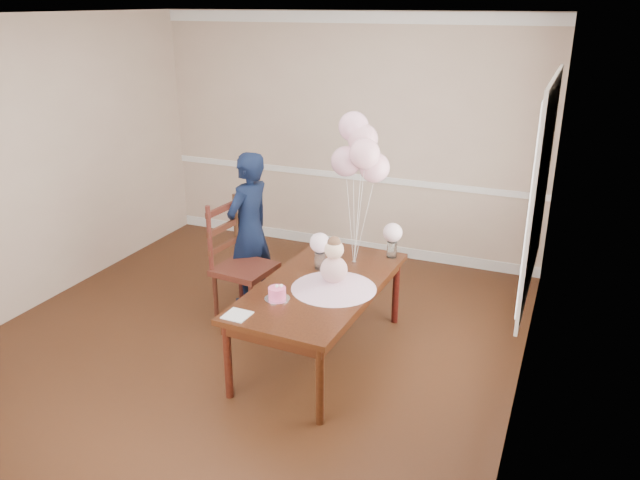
# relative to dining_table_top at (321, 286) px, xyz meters

# --- Properties ---
(floor) EXTENTS (4.50, 5.00, 0.00)m
(floor) POSITION_rel_dining_table_top_xyz_m (-0.67, -0.13, -0.65)
(floor) COLOR black
(floor) RESTS_ON ground
(ceiling) EXTENTS (4.50, 5.00, 0.02)m
(ceiling) POSITION_rel_dining_table_top_xyz_m (-0.67, -0.13, 2.05)
(ceiling) COLOR silver
(ceiling) RESTS_ON wall_back
(wall_back) EXTENTS (4.50, 0.02, 2.70)m
(wall_back) POSITION_rel_dining_table_top_xyz_m (-0.67, 2.37, 0.70)
(wall_back) COLOR tan
(wall_back) RESTS_ON floor
(wall_left) EXTENTS (0.02, 5.00, 2.70)m
(wall_left) POSITION_rel_dining_table_top_xyz_m (-2.92, -0.13, 0.70)
(wall_left) COLOR tan
(wall_left) RESTS_ON floor
(wall_right) EXTENTS (0.02, 5.00, 2.70)m
(wall_right) POSITION_rel_dining_table_top_xyz_m (1.58, -0.13, 0.70)
(wall_right) COLOR tan
(wall_right) RESTS_ON floor
(chair_rail_trim) EXTENTS (4.50, 0.02, 0.07)m
(chair_rail_trim) POSITION_rel_dining_table_top_xyz_m (-0.67, 2.36, 0.25)
(chair_rail_trim) COLOR white
(chair_rail_trim) RESTS_ON wall_back
(crown_molding) EXTENTS (4.50, 0.02, 0.12)m
(crown_molding) POSITION_rel_dining_table_top_xyz_m (-0.67, 2.36, 1.98)
(crown_molding) COLOR white
(crown_molding) RESTS_ON wall_back
(baseboard_trim) EXTENTS (4.50, 0.02, 0.12)m
(baseboard_trim) POSITION_rel_dining_table_top_xyz_m (-0.67, 2.36, -0.59)
(baseboard_trim) COLOR silver
(baseboard_trim) RESTS_ON floor
(window_frame) EXTENTS (0.02, 1.66, 1.56)m
(window_frame) POSITION_rel_dining_table_top_xyz_m (1.56, 0.37, 0.90)
(window_frame) COLOR white
(window_frame) RESTS_ON wall_right
(window_blinds) EXTENTS (0.01, 1.50, 1.40)m
(window_blinds) POSITION_rel_dining_table_top_xyz_m (1.54, 0.37, 0.90)
(window_blinds) COLOR white
(window_blinds) RESTS_ON wall_right
(dining_table_top) EXTENTS (0.96, 1.82, 0.04)m
(dining_table_top) POSITION_rel_dining_table_top_xyz_m (0.00, 0.00, 0.00)
(dining_table_top) COLOR black
(dining_table_top) RESTS_ON table_leg_fl
(table_apron) EXTENTS (0.87, 1.73, 0.09)m
(table_apron) POSITION_rel_dining_table_top_xyz_m (0.00, 0.00, -0.07)
(table_apron) COLOR black
(table_apron) RESTS_ON table_leg_fl
(table_leg_fl) EXTENTS (0.06, 0.06, 0.63)m
(table_leg_fl) POSITION_rel_dining_table_top_xyz_m (-0.41, -0.81, -0.33)
(table_leg_fl) COLOR black
(table_leg_fl) RESTS_ON floor
(table_leg_fr) EXTENTS (0.06, 0.06, 0.63)m
(table_leg_fr) POSITION_rel_dining_table_top_xyz_m (0.34, -0.84, -0.33)
(table_leg_fr) COLOR black
(table_leg_fr) RESTS_ON floor
(table_leg_bl) EXTENTS (0.06, 0.06, 0.63)m
(table_leg_bl) POSITION_rel_dining_table_top_xyz_m (-0.34, 0.84, -0.33)
(table_leg_bl) COLOR black
(table_leg_bl) RESTS_ON floor
(table_leg_br) EXTENTS (0.06, 0.06, 0.63)m
(table_leg_br) POSITION_rel_dining_table_top_xyz_m (0.41, 0.81, -0.33)
(table_leg_br) COLOR black
(table_leg_br) RESTS_ON floor
(baby_skirt) EXTENTS (0.70, 0.70, 0.09)m
(baby_skirt) POSITION_rel_dining_table_top_xyz_m (0.13, -0.05, 0.07)
(baby_skirt) COLOR #DAA1BD
(baby_skirt) RESTS_ON dining_table_top
(baby_torso) EXTENTS (0.21, 0.21, 0.21)m
(baby_torso) POSITION_rel_dining_table_top_xyz_m (0.13, -0.05, 0.18)
(baby_torso) COLOR pink
(baby_torso) RESTS_ON baby_skirt
(baby_head) EXTENTS (0.15, 0.15, 0.15)m
(baby_head) POSITION_rel_dining_table_top_xyz_m (0.13, -0.05, 0.35)
(baby_head) COLOR beige
(baby_head) RESTS_ON baby_torso
(baby_hair) EXTENTS (0.11, 0.11, 0.11)m
(baby_hair) POSITION_rel_dining_table_top_xyz_m (0.13, -0.05, 0.41)
(baby_hair) COLOR brown
(baby_hair) RESTS_ON baby_head
(cake_platter) EXTENTS (0.20, 0.20, 0.01)m
(cake_platter) POSITION_rel_dining_table_top_xyz_m (-0.19, -0.39, 0.03)
(cake_platter) COLOR silver
(cake_platter) RESTS_ON dining_table_top
(birthday_cake) EXTENTS (0.14, 0.14, 0.09)m
(birthday_cake) POSITION_rel_dining_table_top_xyz_m (-0.19, -0.39, 0.07)
(birthday_cake) COLOR #FF508E
(birthday_cake) RESTS_ON cake_platter
(cake_flower_a) EXTENTS (0.03, 0.03, 0.03)m
(cake_flower_a) POSITION_rel_dining_table_top_xyz_m (-0.19, -0.39, 0.13)
(cake_flower_a) COLOR white
(cake_flower_a) RESTS_ON birthday_cake
(cake_flower_b) EXTENTS (0.03, 0.03, 0.03)m
(cake_flower_b) POSITION_rel_dining_table_top_xyz_m (-0.17, -0.38, 0.13)
(cake_flower_b) COLOR white
(cake_flower_b) RESTS_ON birthday_cake
(rose_vase_near) EXTENTS (0.09, 0.09, 0.14)m
(rose_vase_near) POSITION_rel_dining_table_top_xyz_m (-0.12, 0.27, 0.09)
(rose_vase_near) COLOR white
(rose_vase_near) RESTS_ON dining_table_top
(roses_near) EXTENTS (0.17, 0.17, 0.17)m
(roses_near) POSITION_rel_dining_table_top_xyz_m (-0.12, 0.27, 0.25)
(roses_near) COLOR white
(roses_near) RESTS_ON rose_vase_near
(rose_vase_far) EXTENTS (0.09, 0.09, 0.14)m
(rose_vase_far) POSITION_rel_dining_table_top_xyz_m (0.37, 0.74, 0.09)
(rose_vase_far) COLOR white
(rose_vase_far) RESTS_ON dining_table_top
(roses_far) EXTENTS (0.17, 0.17, 0.17)m
(roses_far) POSITION_rel_dining_table_top_xyz_m (0.37, 0.74, 0.25)
(roses_far) COLOR #FFD5DD
(roses_far) RESTS_ON rose_vase_far
(napkin) EXTENTS (0.19, 0.19, 0.01)m
(napkin) POSITION_rel_dining_table_top_xyz_m (-0.34, -0.75, 0.03)
(napkin) COLOR silver
(napkin) RESTS_ON dining_table_top
(balloon_weight) EXTENTS (0.04, 0.04, 0.02)m
(balloon_weight) POSITION_rel_dining_table_top_xyz_m (0.11, 0.49, 0.03)
(balloon_weight) COLOR silver
(balloon_weight) RESTS_ON dining_table_top
(balloon_a) EXTENTS (0.25, 0.25, 0.25)m
(balloon_a) POSITION_rel_dining_table_top_xyz_m (0.02, 0.49, 0.92)
(balloon_a) COLOR #DB9BAE
(balloon_a) RESTS_ON balloon_ribbon_a
(balloon_b) EXTENTS (0.25, 0.25, 0.25)m
(balloon_b) POSITION_rel_dining_table_top_xyz_m (0.20, 0.44, 1.00)
(balloon_b) COLOR #FEB4C3
(balloon_b) RESTS_ON balloon_ribbon_b
(balloon_c) EXTENTS (0.25, 0.25, 0.25)m
(balloon_c) POSITION_rel_dining_table_top_xyz_m (0.13, 0.58, 1.09)
(balloon_c) COLOR #EBA7B6
(balloon_c) RESTS_ON balloon_ribbon_c
(balloon_d) EXTENTS (0.25, 0.25, 0.25)m
(balloon_d) POSITION_rel_dining_table_top_xyz_m (0.04, 0.60, 1.18)
(balloon_d) COLOR #F5AEC8
(balloon_d) RESTS_ON balloon_ribbon_d
(balloon_e) EXTENTS (0.25, 0.25, 0.25)m
(balloon_e) POSITION_rel_dining_table_top_xyz_m (0.25, 0.55, 0.87)
(balloon_e) COLOR #FCB2C5
(balloon_e) RESTS_ON balloon_ribbon_e
(balloon_ribbon_a) EXTENTS (0.08, 0.01, 0.75)m
(balloon_ribbon_a) POSITION_rel_dining_table_top_xyz_m (0.06, 0.49, 0.41)
(balloon_ribbon_a) COLOR white
(balloon_ribbon_a) RESTS_ON balloon_weight
(balloon_ribbon_b) EXTENTS (0.09, 0.05, 0.83)m
(balloon_ribbon_b) POSITION_rel_dining_table_top_xyz_m (0.15, 0.46, 0.45)
(balloon_ribbon_b) COLOR white
(balloon_ribbon_b) RESTS_ON balloon_weight
(balloon_ribbon_c) EXTENTS (0.02, 0.08, 0.93)m
(balloon_ribbon_c) POSITION_rel_dining_table_top_xyz_m (0.12, 0.53, 0.50)
(balloon_ribbon_c) COLOR white
(balloon_ribbon_c) RESTS_ON balloon_weight
(balloon_ribbon_d) EXTENTS (0.07, 0.10, 1.01)m
(balloon_ribbon_d) POSITION_rel_dining_table_top_xyz_m (0.08, 0.54, 0.54)
(balloon_ribbon_d) COLOR silver
(balloon_ribbon_d) RESTS_ON balloon_weight
(balloon_ribbon_e) EXTENTS (0.13, 0.06, 0.69)m
(balloon_ribbon_e) POSITION_rel_dining_table_top_xyz_m (0.18, 0.52, 0.38)
(balloon_ribbon_e) COLOR silver
(balloon_ribbon_e) RESTS_ON balloon_weight
(dining_chair_seat) EXTENTS (0.53, 0.53, 0.06)m
(dining_chair_seat) POSITION_rel_dining_table_top_xyz_m (-0.90, 0.35, -0.15)
(dining_chair_seat) COLOR #3D1710
(dining_chair_seat) RESTS_ON chair_leg_fl
(chair_leg_fl) EXTENTS (0.05, 0.05, 0.48)m
(chair_leg_fl) POSITION_rel_dining_table_top_xyz_m (-1.12, 0.17, -0.41)
(chair_leg_fl) COLOR #32150D
(chair_leg_fl) RESTS_ON floor
(chair_leg_fr) EXTENTS (0.05, 0.05, 0.48)m
(chair_leg_fr) POSITION_rel_dining_table_top_xyz_m (-0.72, 0.13, -0.41)
(chair_leg_fr) COLOR #37150F
(chair_leg_fr) RESTS_ON floor
(chair_leg_bl) EXTENTS (0.05, 0.05, 0.48)m
(chair_leg_bl) POSITION_rel_dining_table_top_xyz_m (-1.08, 0.57, -0.41)
(chair_leg_bl) COLOR black
(chair_leg_bl) RESTS_ON floor
(chair_leg_br) EXTENTS (0.05, 0.05, 0.48)m
(chair_leg_br) POSITION_rel_dining_table_top_xyz_m (-0.68, 0.53, -0.41)
(chair_leg_br) COLOR #361C0E
(chair_leg_br) RESTS_ON floor
(chair_back_post_l) EXTENTS (0.05, 0.05, 0.62)m
(chair_back_post_l) POSITION_rel_dining_table_top_xyz_m (-1.14, 0.17, 0.17)
(chair_back_post_l) COLOR #3D1510
(chair_back_post_l) RESTS_ON dining_chair_seat
(chair_back_post_r) EXTENTS (0.05, 0.05, 0.62)m
(chair_back_post_r) POSITION_rel_dining_table_top_xyz_m (-1.10, 0.57, 0.17)
(chair_back_post_r) COLOR #321A0D
(chair_back_post_r) RESTS_ON dining_chair_seat
(chair_slat_low) EXTENTS (0.08, 0.44, 0.06)m
(chair_slat_low) POSITION_rel_dining_table_top_xyz_m (-1.12, 0.37, 0.04)
(chair_slat_low) COLOR #3B1A10
(chair_slat_low) RESTS_ON dining_chair_seat
(chair_slat_mid) EXTENTS (0.08, 0.44, 0.06)m
(chair_slat_mid) POSITION_rel_dining_table_top_xyz_m (-1.12, 0.37, 0.22)
(chair_slat_mid) COLOR #3B1A10
(chair_slat_mid) RESTS_ON dining_chair_seat
(chair_slat_top) EXTENTS (0.08, 0.44, 0.06)m
(chair_slat_top) POSITION_rel_dining_table_top_xyz_m (-1.12, 0.37, 0.39)
(chair_slat_top) COLOR #37140F
(chair_slat_top) RESTS_ON dining_chair_seat
(woman) EXTENTS (0.46, 0.61, 1.50)m
(woman) POSITION_rel_dining_table_top_xyz_m (-1.04, 0.70, 0.10)
(woman) COLOR black
(woman) RESTS_ON floor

